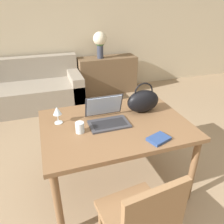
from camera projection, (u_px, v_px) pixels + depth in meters
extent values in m
cube|color=beige|center=(66.00, 23.00, 4.04)|extent=(10.00, 0.06, 2.70)
cube|color=brown|center=(115.00, 125.00, 2.02)|extent=(1.33, 0.96, 0.04)
cylinder|color=brown|center=(58.00, 206.00, 1.66)|extent=(0.06, 0.06, 0.70)
cylinder|color=brown|center=(192.00, 171.00, 2.00)|extent=(0.06, 0.06, 0.70)
cylinder|color=brown|center=(50.00, 144.00, 2.37)|extent=(0.06, 0.06, 0.70)
cylinder|color=brown|center=(150.00, 126.00, 2.71)|extent=(0.06, 0.06, 0.70)
cube|color=olive|center=(135.00, 216.00, 1.50)|extent=(0.49, 0.49, 0.05)
cube|color=olive|center=(155.00, 216.00, 1.23)|extent=(0.42, 0.09, 0.42)
cylinder|color=olive|center=(142.00, 208.00, 1.83)|extent=(0.04, 0.04, 0.40)
cube|color=gray|center=(29.00, 96.00, 3.88)|extent=(1.89, 0.89, 0.42)
cube|color=gray|center=(25.00, 68.00, 3.98)|extent=(1.89, 0.20, 0.40)
cube|color=gray|center=(75.00, 87.00, 4.08)|extent=(0.20, 0.89, 0.56)
cube|color=brown|center=(107.00, 75.00, 4.45)|extent=(1.16, 0.40, 0.72)
cube|color=#38383D|center=(109.00, 124.00, 1.98)|extent=(0.36, 0.23, 0.02)
cube|color=black|center=(109.00, 123.00, 1.97)|extent=(0.31, 0.15, 0.00)
cube|color=#38383D|center=(104.00, 106.00, 2.06)|extent=(0.36, 0.08, 0.22)
cube|color=silver|center=(104.00, 106.00, 2.05)|extent=(0.33, 0.07, 0.20)
cylinder|color=silver|center=(80.00, 127.00, 1.85)|extent=(0.07, 0.07, 0.09)
cylinder|color=silver|center=(59.00, 123.00, 2.01)|extent=(0.07, 0.07, 0.01)
cylinder|color=silver|center=(58.00, 118.00, 1.99)|extent=(0.01, 0.01, 0.08)
cone|color=silver|center=(57.00, 111.00, 1.95)|extent=(0.08, 0.08, 0.07)
ellipsoid|color=black|center=(143.00, 101.00, 2.16)|extent=(0.33, 0.17, 0.23)
torus|color=black|center=(144.00, 92.00, 2.11)|extent=(0.20, 0.01, 0.20)
cylinder|color=#333847|center=(100.00, 51.00, 4.15)|extent=(0.12, 0.12, 0.27)
sphere|color=#3D6B38|center=(100.00, 41.00, 4.07)|extent=(0.19, 0.19, 0.19)
sphere|color=beige|center=(100.00, 39.00, 4.05)|extent=(0.25, 0.25, 0.25)
cube|color=navy|center=(159.00, 139.00, 1.76)|extent=(0.20, 0.17, 0.02)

